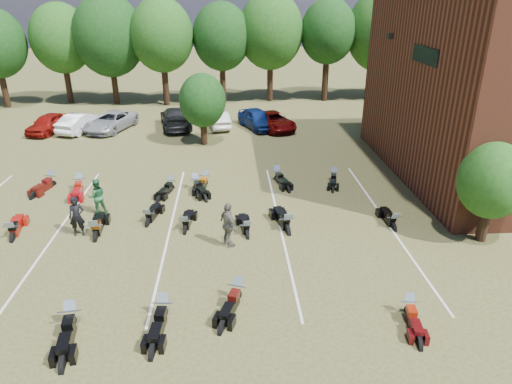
{
  "coord_description": "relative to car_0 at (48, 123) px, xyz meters",
  "views": [
    {
      "loc": [
        -0.21,
        -15.64,
        9.76
      ],
      "look_at": [
        0.97,
        4.0,
        1.2
      ],
      "focal_mm": 32.0,
      "sensor_mm": 36.0,
      "label": 1
    }
  ],
  "objects": [
    {
      "name": "young_tree_midfield",
      "position": [
        11.97,
        -3.63,
        2.38
      ],
      "size": [
        3.2,
        3.2,
        4.7
      ],
      "color": "black",
      "rests_on": "ground"
    },
    {
      "name": "motorcycle_16",
      "position": [
        11.88,
        -11.81,
        -0.72
      ],
      "size": [
        1.42,
        2.34,
        1.24
      ],
      "primitive_type": null,
      "rotation": [
        0.0,
        0.0,
        0.34
      ],
      "color": "black",
      "rests_on": "ground"
    },
    {
      "name": "car_3",
      "position": [
        9.55,
        0.89,
        0.09
      ],
      "size": [
        3.18,
        5.84,
        1.61
      ],
      "primitive_type": "imported",
      "rotation": [
        0.0,
        0.0,
        3.32
      ],
      "color": "black",
      "rests_on": "ground"
    },
    {
      "name": "motorcycle_8",
      "position": [
        7.86,
        -17.04,
        -0.72
      ],
      "size": [
        0.9,
        2.41,
        1.32
      ],
      "primitive_type": null,
      "rotation": [
        0.0,
        0.0,
        3.2
      ],
      "color": "black",
      "rests_on": "ground"
    },
    {
      "name": "motorcycle_10",
      "position": [
        9.92,
        -15.84,
        -0.72
      ],
      "size": [
        1.07,
        2.19,
        1.17
      ],
      "primitive_type": null,
      "rotation": [
        0.0,
        0.0,
        2.95
      ],
      "color": "black",
      "rests_on": "ground"
    },
    {
      "name": "motorcycle_6",
      "position": [
        19.51,
        -22.89,
        -0.72
      ],
      "size": [
        0.89,
        2.06,
        1.11
      ],
      "primitive_type": null,
      "rotation": [
        0.0,
        0.0,
        -0.13
      ],
      "color": "#3D080A",
      "rests_on": "ground"
    },
    {
      "name": "motorcycle_14",
      "position": [
        3.89,
        -10.9,
        -0.72
      ],
      "size": [
        1.26,
        2.35,
        1.25
      ],
      "primitive_type": null,
      "rotation": [
        0.0,
        0.0,
        -0.25
      ],
      "color": "#440D09",
      "rests_on": "ground"
    },
    {
      "name": "car_0",
      "position": [
        0.0,
        0.0,
        0.0
      ],
      "size": [
        2.68,
        4.49,
        1.43
      ],
      "primitive_type": "imported",
      "rotation": [
        0.0,
        0.0,
        -0.25
      ],
      "color": "maroon",
      "rests_on": "ground"
    },
    {
      "name": "motorcycle_1",
      "position": [
        8.62,
        -22.85,
        -0.72
      ],
      "size": [
        1.08,
        2.46,
        1.32
      ],
      "primitive_type": null,
      "rotation": [
        0.0,
        0.0,
        0.14
      ],
      "color": "black",
      "rests_on": "ground"
    },
    {
      "name": "person_green",
      "position": [
        7.35,
        -14.46,
        0.17
      ],
      "size": [
        1.04,
        0.92,
        1.77
      ],
      "primitive_type": "imported",
      "rotation": [
        0.0,
        0.0,
        3.49
      ],
      "color": "#256436",
      "rests_on": "ground"
    },
    {
      "name": "car_5",
      "position": [
        12.89,
        0.69,
        -0.05
      ],
      "size": [
        2.11,
        4.22,
        1.33
      ],
      "primitive_type": "imported",
      "rotation": [
        0.0,
        0.0,
        3.32
      ],
      "color": "#B9B8B3",
      "rests_on": "ground"
    },
    {
      "name": "motorcycle_15",
      "position": [
        5.65,
        -11.58,
        -0.72
      ],
      "size": [
        1.09,
        2.5,
        1.35
      ],
      "primitive_type": null,
      "rotation": [
        0.0,
        0.0,
        0.14
      ],
      "color": "maroon",
      "rests_on": "ground"
    },
    {
      "name": "young_tree_near_building",
      "position": [
        24.47,
        -18.13,
        2.04
      ],
      "size": [
        2.8,
        2.8,
        4.16
      ],
      "color": "black",
      "rests_on": "ground"
    },
    {
      "name": "motorcycle_9",
      "position": [
        11.7,
        -16.66,
        -0.72
      ],
      "size": [
        0.88,
        2.13,
        1.16
      ],
      "primitive_type": null,
      "rotation": [
        0.0,
        0.0,
        3.03
      ],
      "color": "black",
      "rests_on": "ground"
    },
    {
      "name": "motorcycle_7",
      "position": [
        4.3,
        -16.89,
        -0.72
      ],
      "size": [
        1.09,
        2.37,
        1.27
      ],
      "primitive_type": null,
      "rotation": [
        0.0,
        0.0,
        3.31
      ],
      "color": "maroon",
      "rests_on": "ground"
    },
    {
      "name": "tree_line",
      "position": [
        12.97,
        9.87,
        5.6
      ],
      "size": [
        56.0,
        6.0,
        9.79
      ],
      "color": "black",
      "rests_on": "ground"
    },
    {
      "name": "motorcycle_19",
      "position": [
        16.41,
        -10.85,
        -0.72
      ],
      "size": [
        1.25,
        2.32,
        1.23
      ],
      "primitive_type": null,
      "rotation": [
        0.0,
        0.0,
        0.26
      ],
      "color": "black",
      "rests_on": "ground"
    },
    {
      "name": "ground",
      "position": [
        13.97,
        -19.13,
        -0.72
      ],
      "size": [
        160.0,
        160.0,
        0.0
      ],
      "primitive_type": "plane",
      "color": "brown",
      "rests_on": "ground"
    },
    {
      "name": "motorcycle_5",
      "position": [
        13.89,
        -21.75,
        -0.72
      ],
      "size": [
        1.38,
        2.32,
        1.23
      ],
      "primitive_type": null,
      "rotation": [
        0.0,
        0.0,
        -0.33
      ],
      "color": "black",
      "rests_on": "ground"
    },
    {
      "name": "motorcycle_20",
      "position": [
        19.59,
        -11.1,
        -0.72
      ],
      "size": [
        1.11,
        2.15,
        1.14
      ],
      "primitive_type": null,
      "rotation": [
        0.0,
        0.0,
        -0.23
      ],
      "color": "black",
      "rests_on": "ground"
    },
    {
      "name": "motorcycle_13",
      "position": [
        21.06,
        -16.93,
        -0.72
      ],
      "size": [
        0.75,
        2.13,
        1.17
      ],
      "primitive_type": null,
      "rotation": [
        0.0,
        0.0,
        3.18
      ],
      "color": "black",
      "rests_on": "ground"
    },
    {
      "name": "motorcycle_18",
      "position": [
        10.54,
        -11.85,
        -0.72
      ],
      "size": [
        1.27,
        2.16,
        1.15
      ],
      "primitive_type": null,
      "rotation": [
        0.0,
        0.0,
        -0.32
      ],
      "color": "black",
      "rests_on": "ground"
    },
    {
      "name": "motorcycle_11",
      "position": [
        14.42,
        -17.24,
        -0.72
      ],
      "size": [
        0.93,
        2.16,
        1.16
      ],
      "primitive_type": null,
      "rotation": [
        0.0,
        0.0,
        3.27
      ],
      "color": "black",
      "rests_on": "ground"
    },
    {
      "name": "motorcycle_12",
      "position": [
        16.23,
        -16.98,
        -0.72
      ],
      "size": [
        1.23,
        2.58,
        1.38
      ],
      "primitive_type": null,
      "rotation": [
        0.0,
        0.0,
        3.32
      ],
      "color": "black",
      "rests_on": "ground"
    },
    {
      "name": "person_black",
      "position": [
        7.05,
        -16.63,
        0.18
      ],
      "size": [
        0.73,
        0.56,
        1.79
      ],
      "primitive_type": "imported",
      "rotation": [
        0.0,
        0.0,
        0.21
      ],
      "color": "black",
      "rests_on": "ground"
    },
    {
      "name": "car_4",
      "position": [
        15.95,
        0.27,
        0.05
      ],
      "size": [
        3.32,
        4.84,
        1.53
      ],
      "primitive_type": "imported",
      "rotation": [
        0.0,
        0.0,
        0.37
      ],
      "color": "navy",
      "rests_on": "ground"
    },
    {
      "name": "motorcycle_17",
      "position": [
        12.36,
        -11.29,
        -0.72
      ],
      "size": [
        1.13,
        2.24,
        1.2
      ],
      "primitive_type": null,
      "rotation": [
        0.0,
        0.0,
        -0.21
      ],
      "color": "black",
      "rests_on": "ground"
    },
    {
      "name": "person_grey",
      "position": [
        13.62,
        -17.99,
        0.27
      ],
      "size": [
        1.0,
        1.23,
        1.96
      ],
      "primitive_type": "imported",
      "rotation": [
        0.0,
        0.0,
        2.11
      ],
      "color": "#625F54",
      "rests_on": "ground"
    },
    {
      "name": "car_1",
      "position": [
        2.47,
        0.15,
        0.02
      ],
      "size": [
        3.1,
        4.73,
        1.47
      ],
      "primitive_type": "imported",
      "rotation": [
        0.0,
        0.0,
        2.76
      ],
      "color": "silver",
      "rests_on": "ground"
    },
    {
      "name": "parking_lines",
      "position": [
        10.97,
        -16.13,
        -0.71
      ],
      "size": [
        20.1,
        14.0,
        0.01
      ],
      "color": "silver",
      "rests_on": "ground"
    },
    {
      "name": "car_7",
      "position": [
        26.25,
        0.03,
        -0.0
      ],
      "size": [
        2.73,
        5.17,
        1.43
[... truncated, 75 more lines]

